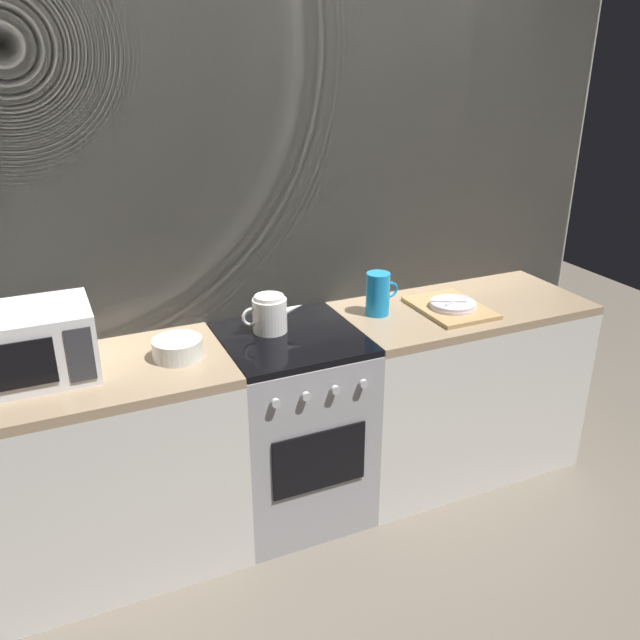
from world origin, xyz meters
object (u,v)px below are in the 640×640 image
Objects in this scene: microwave at (29,345)px; kettle at (270,314)px; pitcher at (378,294)px; dish_pile at (451,307)px; mixing_bowl at (177,348)px; stove_unit at (293,425)px.

kettle is at bearing 2.40° from microwave.
pitcher reaches higher than dish_pile.
microwave is 0.54m from mixing_bowl.
microwave is 1.49m from pitcher.
mixing_bowl is 0.50× the size of dish_pile.
mixing_bowl is at bearing -167.64° from kettle.
stove_unit is 1.18m from microwave.
stove_unit is at bearing -2.50° from microwave.
dish_pile is at bearing -1.23° from mixing_bowl.
dish_pile is (1.29, -0.03, -0.02)m from mixing_bowl.
kettle is (-0.06, 0.09, 0.53)m from stove_unit.
mixing_bowl is at bearing -5.76° from microwave.
pitcher is (0.95, 0.08, 0.06)m from mixing_bowl.
mixing_bowl is 0.96m from pitcher.
stove_unit is at bearing -171.64° from pitcher.
microwave is at bearing -177.60° from kettle.
stove_unit is 4.50× the size of mixing_bowl.
microwave is 1.62× the size of kettle.
dish_pile is at bearing -2.63° from stove_unit.
pitcher is (0.46, 0.07, 0.55)m from stove_unit.
pitcher is at bearing -1.88° from kettle.
kettle is at bearing 178.12° from pitcher.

